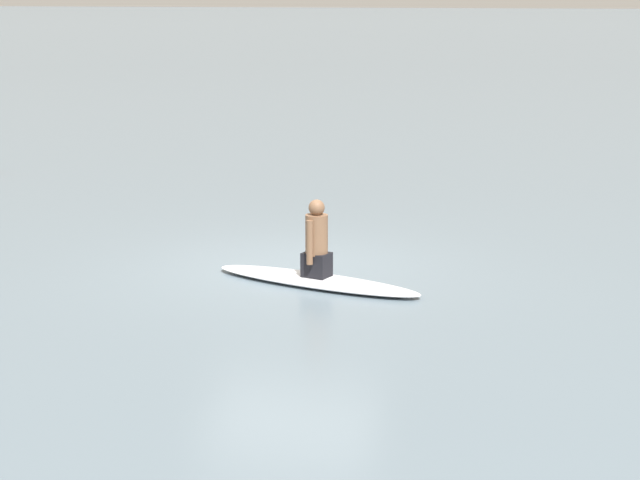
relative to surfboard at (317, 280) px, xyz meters
name	(u,v)px	position (x,y,z in m)	size (l,w,h in m)	color
ground_plane	(291,267)	(-0.58, 0.87, -0.06)	(400.00, 400.00, 0.00)	slate
surfboard	(317,280)	(0.00, 0.00, 0.00)	(3.08, 0.68, 0.12)	white
person_paddler	(317,242)	(0.00, 0.00, 0.53)	(0.41, 0.46, 1.05)	black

